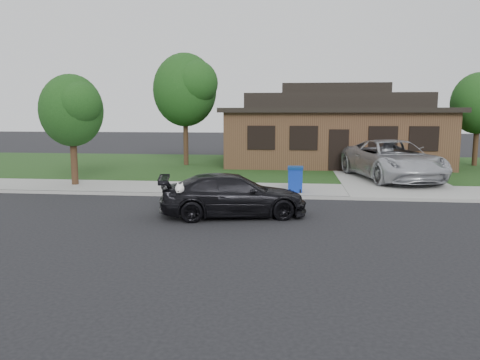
# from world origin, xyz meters

# --- Properties ---
(ground) EXTENTS (120.00, 120.00, 0.00)m
(ground) POSITION_xyz_m (0.00, 0.00, 0.00)
(ground) COLOR black
(ground) RESTS_ON ground
(sidewalk) EXTENTS (60.00, 3.00, 0.12)m
(sidewalk) POSITION_xyz_m (0.00, 5.00, 0.06)
(sidewalk) COLOR gray
(sidewalk) RESTS_ON ground
(curb) EXTENTS (60.00, 0.12, 0.12)m
(curb) POSITION_xyz_m (0.00, 3.50, 0.06)
(curb) COLOR gray
(curb) RESTS_ON ground
(lawn) EXTENTS (60.00, 13.00, 0.13)m
(lawn) POSITION_xyz_m (0.00, 13.00, 0.07)
(lawn) COLOR #193814
(lawn) RESTS_ON ground
(driveway) EXTENTS (4.50, 13.00, 0.14)m
(driveway) POSITION_xyz_m (6.00, 10.00, 0.07)
(driveway) COLOR gray
(driveway) RESTS_ON ground
(sedan) EXTENTS (4.74, 2.76, 1.29)m
(sedan) POSITION_xyz_m (-0.12, 0.39, 0.65)
(sedan) COLOR black
(sedan) RESTS_ON ground
(minivan) EXTENTS (4.27, 6.86, 1.77)m
(minivan) POSITION_xyz_m (6.13, 8.15, 1.02)
(minivan) COLOR #B5B7BD
(minivan) RESTS_ON driveway
(recycling_bin) EXTENTS (0.59, 0.63, 0.97)m
(recycling_bin) POSITION_xyz_m (1.78, 4.34, 0.61)
(recycling_bin) COLOR #0E2D9D
(recycling_bin) RESTS_ON sidewalk
(house) EXTENTS (12.60, 8.60, 4.65)m
(house) POSITION_xyz_m (4.00, 15.00, 2.13)
(house) COLOR #422B1C
(house) RESTS_ON ground
(tree_0) EXTENTS (3.78, 3.60, 6.34)m
(tree_0) POSITION_xyz_m (-4.34, 12.88, 4.48)
(tree_0) COLOR #332114
(tree_0) RESTS_ON ground
(tree_2) EXTENTS (2.73, 2.60, 4.59)m
(tree_2) POSITION_xyz_m (-7.38, 5.11, 3.27)
(tree_2) COLOR #332114
(tree_2) RESTS_ON ground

